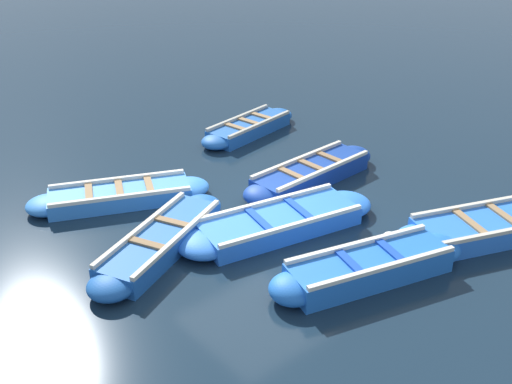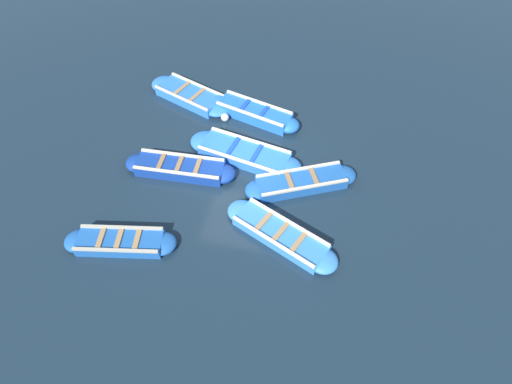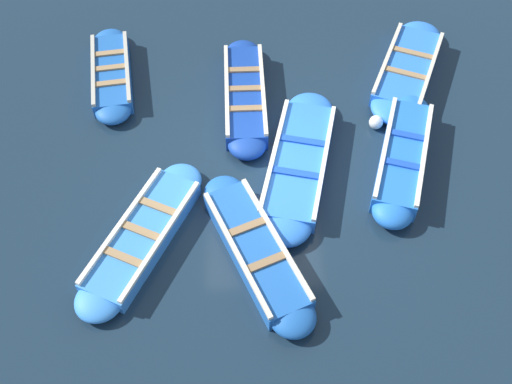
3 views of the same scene
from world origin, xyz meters
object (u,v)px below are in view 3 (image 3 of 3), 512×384
Objects in this scene: boat_far_corner at (112,74)px; buoy_orange_near at (376,122)px; boat_tucked at (143,236)px; boat_bow_out at (256,250)px; boat_outer_left at (407,69)px; boat_near_quay at (299,163)px; boat_drifting at (245,95)px; boat_inner_gap at (403,157)px.

boat_far_corner is 11.03× the size of buoy_orange_near.
boat_tucked is 1.98m from boat_bow_out.
boat_near_quay is (-2.61, 2.51, -0.01)m from boat_outer_left.
boat_far_corner is 0.89× the size of boat_drifting.
boat_bow_out is at bearing 140.75° from buoy_orange_near.
boat_drifting is 2.75m from buoy_orange_near.
boat_bow_out reaches higher than boat_far_corner.
boat_outer_left is at bearing -89.75° from boat_far_corner.
boat_inner_gap is 6.38m from boat_far_corner.
boat_inner_gap reaches higher than boat_outer_left.
buoy_orange_near is at bearing -58.72° from boat_tucked.
boat_drifting is at bearing 102.44° from boat_outer_left.
boat_inner_gap is 3.47m from boat_bow_out.
boat_far_corner is at bearing 33.97° from boat_bow_out.
boat_tucked is 3.88m from boat_drifting.
buoy_orange_near is at bearing 150.13° from boat_outer_left.
boat_inner_gap is at bearing -87.58° from boat_near_quay.
boat_inner_gap is at bearing -120.31° from boat_drifting.
boat_near_quay is 2.10m from boat_drifting.
boat_near_quay is 2.12m from boat_bow_out.
boat_outer_left is at bearing -43.86° from boat_near_quay.
buoy_orange_near is at bearing 20.22° from boat_inner_gap.
buoy_orange_near is (1.06, -1.62, -0.02)m from boat_near_quay.
boat_drifting is (3.45, -1.78, 0.03)m from boat_tucked.
boat_outer_left is 1.02× the size of boat_inner_gap.
buoy_orange_near is at bearing -105.45° from boat_far_corner.
boat_far_corner is 5.71m from buoy_orange_near.
boat_drifting is at bearing -27.25° from boat_tucked.
boat_outer_left is at bearing -11.82° from boat_inner_gap.
boat_inner_gap is (-2.53, 0.53, 0.03)m from boat_outer_left.
boat_outer_left and boat_bow_out have the same top height.
boat_inner_gap reaches higher than buoy_orange_near.
boat_inner_gap is at bearing 168.18° from boat_outer_left.
boat_far_corner is 4.34m from boat_tucked.
boat_outer_left reaches higher than buoy_orange_near.
boat_bow_out is (-4.53, -3.05, 0.01)m from boat_far_corner.
boat_outer_left is 1.79m from buoy_orange_near.
boat_drifting is (1.83, 1.01, 0.02)m from boat_near_quay.
boat_drifting reaches higher than boat_bow_out.
boat_bow_out is at bearing -177.30° from boat_drifting.
boat_outer_left is 1.03× the size of boat_bow_out.
buoy_orange_near is (-0.77, -2.63, -0.04)m from boat_drifting.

